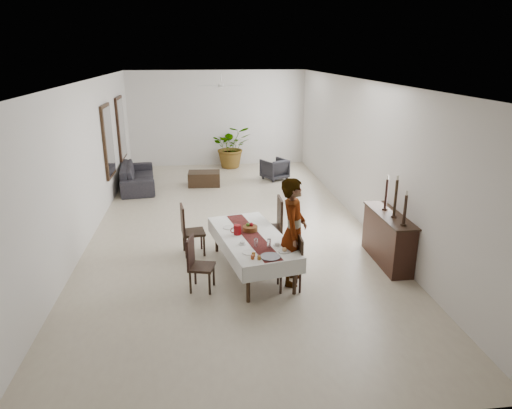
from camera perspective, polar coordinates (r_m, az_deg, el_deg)
name	(u,v)px	position (r m, az deg, el deg)	size (l,w,h in m)	color
floor	(231,225)	(10.46, -3.18, -2.61)	(6.00, 12.00, 0.00)	beige
ceiling	(228,81)	(9.77, -3.52, 15.17)	(6.00, 12.00, 0.02)	white
wall_back	(218,119)	(15.90, -4.83, 10.65)	(6.00, 0.02, 3.20)	silver
wall_front	(273,295)	(4.37, 2.11, -11.29)	(6.00, 0.02, 3.20)	silver
wall_left	(87,161)	(10.25, -20.38, 5.17)	(0.02, 12.00, 3.20)	silver
wall_right	(362,153)	(10.61, 13.14, 6.27)	(0.02, 12.00, 3.20)	silver
dining_table_top	(252,237)	(8.09, -0.54, -4.12)	(0.90, 2.16, 0.04)	black
table_leg_fl	(248,284)	(7.25, -0.98, -9.93)	(0.06, 0.06, 0.63)	black
table_leg_fr	(295,277)	(7.50, 4.86, -8.97)	(0.06, 0.06, 0.63)	black
table_leg_bl	(217,237)	(9.03, -4.95, -4.01)	(0.06, 0.06, 0.63)	black
table_leg_br	(255,232)	(9.23, -0.18, -3.43)	(0.06, 0.06, 0.63)	black
tablecloth_top	(252,236)	(8.08, -0.54, -3.95)	(1.06, 2.32, 0.01)	white
tablecloth_drape_left	(223,247)	(8.00, -4.13, -5.26)	(0.01, 2.32, 0.27)	white
tablecloth_drape_right	(279,239)	(8.30, 2.92, -4.33)	(0.01, 2.32, 0.27)	white
tablecloth_drape_near	(275,271)	(7.15, 2.38, -8.27)	(1.06, 0.01, 0.27)	silver
tablecloth_drape_far	(234,221)	(9.16, -2.79, -2.07)	(1.06, 0.01, 0.27)	silver
table_runner	(252,236)	(8.08, -0.54, -3.90)	(0.31, 2.25, 0.00)	maroon
red_pitcher	(237,230)	(8.10, -2.35, -3.17)	(0.13, 0.13, 0.18)	maroon
pitcher_handle	(233,230)	(8.09, -2.87, -3.23)	(0.11, 0.11, 0.02)	maroon
wine_glass_near	(269,243)	(7.58, 1.62, -4.87)	(0.06, 0.06, 0.15)	white
wine_glass_mid	(256,243)	(7.59, -0.02, -4.81)	(0.06, 0.06, 0.15)	white
teacup_right	(277,244)	(7.69, 2.64, -4.93)	(0.08, 0.08, 0.05)	white
saucer_right	(277,245)	(7.70, 2.63, -5.08)	(0.13, 0.13, 0.01)	silver
teacup_left	(242,243)	(7.72, -1.71, -4.81)	(0.08, 0.08, 0.05)	white
saucer_left	(242,244)	(7.73, -1.71, -4.96)	(0.13, 0.13, 0.01)	white
plate_near_right	(284,251)	(7.48, 3.58, -5.82)	(0.22, 0.22, 0.01)	silver
bread_near_right	(284,250)	(7.47, 3.58, -5.65)	(0.08, 0.08, 0.08)	tan
plate_near_left	(249,252)	(7.41, -0.89, -6.00)	(0.22, 0.22, 0.01)	white
plate_far_left	(229,227)	(8.44, -3.44, -2.89)	(0.22, 0.22, 0.01)	white
serving_tray	(270,257)	(7.26, 1.80, -6.54)	(0.32, 0.32, 0.02)	#434449
jam_jar_a	(259,258)	(7.17, 0.39, -6.66)	(0.06, 0.06, 0.07)	brown
jam_jar_b	(253,257)	(7.19, -0.43, -6.59)	(0.06, 0.06, 0.07)	#8B3914
jam_jar_c	(253,254)	(7.28, -0.32, -6.26)	(0.06, 0.06, 0.07)	brown
fruit_basket	(250,229)	(8.27, -0.73, -3.02)	(0.27, 0.27, 0.09)	brown
fruit_red	(251,225)	(8.27, -0.59, -2.52)	(0.08, 0.08, 0.08)	maroon
fruit_green	(248,225)	(8.26, -1.03, -2.55)	(0.07, 0.07, 0.07)	#497523
chair_right_near_seat	(289,266)	(7.61, 4.17, -7.71)	(0.39, 0.39, 0.04)	black
chair_right_near_leg_fl	(300,282)	(7.60, 5.53, -9.64)	(0.04, 0.04, 0.39)	black
chair_right_near_leg_fr	(297,273)	(7.88, 5.10, -8.55)	(0.04, 0.04, 0.39)	black
chair_right_near_leg_bl	(281,283)	(7.55, 3.11, -9.77)	(0.04, 0.04, 0.39)	black
chair_right_near_leg_br	(278,274)	(7.83, 2.78, -8.67)	(0.04, 0.04, 0.39)	black
chair_right_near_back	(300,251)	(7.53, 5.55, -5.83)	(0.39, 0.04, 0.50)	black
chair_right_far_seat	(269,229)	(8.87, 1.59, -3.11)	(0.48, 0.48, 0.05)	black
chair_right_far_leg_fl	(280,245)	(8.82, 3.01, -5.11)	(0.05, 0.05, 0.47)	black
chair_right_far_leg_fr	(277,237)	(9.17, 2.62, -4.14)	(0.05, 0.05, 0.47)	black
chair_right_far_leg_bl	(260,246)	(8.77, 0.48, -5.23)	(0.05, 0.05, 0.47)	black
chair_right_far_leg_br	(257,238)	(9.12, 0.19, -4.25)	(0.05, 0.05, 0.47)	black
chair_right_far_back	(280,213)	(8.78, 3.01, -1.07)	(0.48, 0.04, 0.61)	black
chair_left_near_seat	(202,267)	(7.62, -6.80, -7.76)	(0.39, 0.39, 0.04)	black
chair_left_near_leg_fl	(195,274)	(7.89, -7.61, -8.58)	(0.04, 0.04, 0.39)	black
chair_left_near_leg_fr	(190,283)	(7.62, -8.21, -9.66)	(0.04, 0.04, 0.39)	black
chair_left_near_leg_bl	(214,275)	(7.82, -5.31, -8.75)	(0.04, 0.04, 0.39)	black
chair_left_near_leg_br	(210,284)	(7.55, -5.83, -9.85)	(0.04, 0.04, 0.39)	black
chair_left_near_back	(190,252)	(7.55, -8.19, -5.85)	(0.39, 0.04, 0.50)	black
chair_left_far_seat	(193,232)	(8.94, -7.83, -3.48)	(0.43, 0.43, 0.05)	black
chair_left_far_leg_fl	(184,241)	(9.17, -9.00, -4.54)	(0.04, 0.04, 0.42)	black
chair_left_far_leg_fr	(186,248)	(8.85, -8.73, -5.40)	(0.04, 0.04, 0.42)	black
chair_left_far_leg_bl	(201,239)	(9.21, -6.84, -4.34)	(0.04, 0.04, 0.42)	black
chair_left_far_leg_br	(204,246)	(8.89, -6.50, -5.18)	(0.04, 0.04, 0.42)	black
chair_left_far_back	(183,219)	(8.81, -9.16, -1.84)	(0.43, 0.04, 0.54)	black
woman	(293,232)	(7.63, 4.70, -3.42)	(0.67, 0.44, 1.85)	gray
sideboard_body	(388,239)	(8.86, 16.14, -4.17)	(0.41, 1.53, 0.92)	black
sideboard_top	(390,215)	(8.69, 16.42, -1.28)	(0.45, 1.59, 0.03)	black
candlestick_near_base	(403,224)	(8.20, 17.95, -2.39)	(0.10, 0.10, 0.03)	black
candlestick_near_shaft	(405,210)	(8.12, 18.13, -0.61)	(0.05, 0.05, 0.51)	black
candlestick_near_candle	(407,193)	(8.03, 18.34, 1.39)	(0.04, 0.04, 0.08)	beige
candlestick_mid_base	(394,216)	(8.55, 16.83, -1.43)	(0.10, 0.10, 0.03)	black
candlestick_mid_shaft	(396,198)	(8.44, 17.05, 0.78)	(0.05, 0.05, 0.66)	black
candlestick_mid_candle	(398,178)	(8.34, 17.29, 3.22)	(0.04, 0.04, 0.08)	beige
candlestick_far_base	(385,209)	(8.90, 15.81, -0.54)	(0.10, 0.10, 0.03)	black
candlestick_far_shaft	(386,194)	(8.82, 15.97, 1.28)	(0.05, 0.05, 0.56)	black
candlestick_far_candle	(388,177)	(8.73, 16.16, 3.29)	(0.04, 0.04, 0.08)	beige
sofa	(138,176)	(13.71, -14.59, 3.46)	(2.33, 0.91, 0.68)	#272429
armchair	(275,169)	(14.17, 2.33, 4.45)	(0.68, 0.70, 0.64)	#28262B
coffee_table	(204,179)	(13.59, -6.49, 3.23)	(0.92, 0.62, 0.41)	black
potted_plant	(232,146)	(15.61, -3.06, 7.25)	(1.29, 1.12, 1.43)	#2E4F1F
mirror_frame_near	(108,141)	(12.35, -18.01, 7.54)	(0.06, 1.05, 1.85)	black
mirror_glass_near	(109,141)	(12.35, -17.85, 7.55)	(0.01, 0.90, 1.70)	white
mirror_frame_far	(121,128)	(14.39, -16.54, 9.13)	(0.06, 1.05, 1.85)	black
mirror_glass_far	(122,128)	(14.39, -16.40, 9.14)	(0.01, 0.90, 1.70)	white
fan_rod	(221,78)	(12.77, -4.42, 15.49)	(0.04, 0.04, 0.20)	white
fan_hub	(221,86)	(12.78, -4.39, 14.60)	(0.16, 0.16, 0.08)	white
fan_blade_n	(220,85)	(13.13, -4.47, 14.70)	(0.10, 0.55, 0.01)	silver
fan_blade_s	(222,87)	(12.43, -4.31, 14.49)	(0.10, 0.55, 0.01)	silver
fan_blade_e	(234,85)	(12.80, -2.78, 14.64)	(0.55, 0.10, 0.01)	silver
fan_blade_w	(208,86)	(12.77, -6.01, 14.55)	(0.55, 0.10, 0.01)	silver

